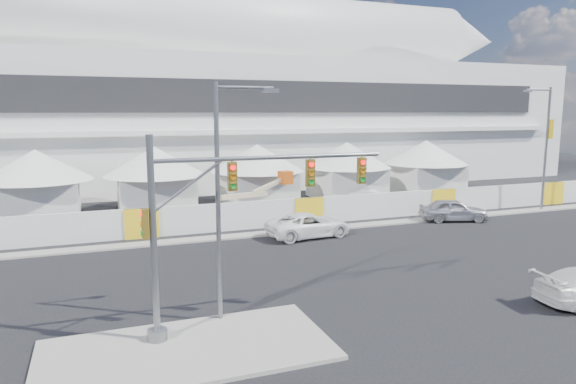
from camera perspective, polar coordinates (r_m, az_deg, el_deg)
name	(u,v)px	position (r m, az deg, el deg)	size (l,w,h in m)	color
ground	(311,301)	(23.31, 2.60, -11.96)	(160.00, 160.00, 0.00)	black
median_island	(187,350)	(19.06, -11.13, -16.84)	(10.00, 5.00, 0.15)	gray
far_curb	(478,215)	(44.09, 20.37, -2.41)	(80.00, 1.20, 0.12)	gray
stadium	(243,102)	(63.90, -4.99, 9.93)	(80.00, 24.80, 21.98)	silver
tent_row	(208,171)	(45.22, -8.87, 2.28)	(53.40, 8.40, 5.40)	silver
hoarding_fence	(309,211)	(38.17, 2.30, -2.11)	(70.00, 0.25, 2.00)	silver
scaffold_tower	(514,128)	(78.27, 23.78, 6.50)	(4.40, 4.40, 12.00)	#595B60
sedan_silver	(453,210)	(41.27, 17.89, -1.90)	(5.04, 2.03, 1.72)	#B7B8BC
pickup_curb	(309,225)	(34.36, 2.35, -3.68)	(5.80, 2.67, 1.61)	white
lot_car_a	(374,199)	(45.40, 9.56, -0.75)	(4.65, 1.62, 1.53)	white
lot_car_b	(527,191)	(55.14, 25.02, 0.11)	(3.79, 1.53, 1.29)	black
traffic_mast	(208,225)	(18.84, -8.89, -3.68)	(9.27, 0.72, 7.39)	slate
streetlight_median	(224,186)	(19.91, -7.14, 0.67)	(2.57, 0.26, 9.27)	slate
streetlight_curb	(544,140)	(47.87, 26.60, 5.19)	(3.04, 0.69, 10.29)	gray
boom_lift	(239,210)	(38.69, -5.47, -2.02)	(7.38, 2.32, 3.66)	#C85312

